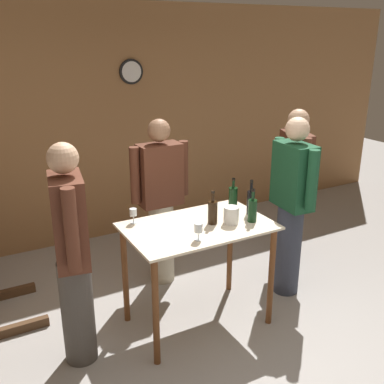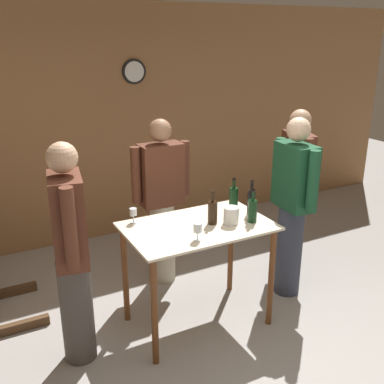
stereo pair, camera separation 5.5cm
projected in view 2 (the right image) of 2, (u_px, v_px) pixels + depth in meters
name	position (u px, v px, depth m)	size (l,w,h in m)	color
ground_plane	(244.00, 357.00, 3.45)	(14.00, 14.00, 0.00)	#9E9993
back_wall	(119.00, 124.00, 5.24)	(8.40, 0.08, 2.70)	#996B42
tasting_table	(198.00, 244.00, 3.64)	(1.17, 0.74, 0.90)	beige
wine_bottle_far_left	(213.00, 212.00, 3.58)	(0.08, 0.08, 0.28)	black
wine_bottle_left	(233.00, 199.00, 3.84)	(0.08, 0.08, 0.29)	black
wine_bottle_center	(253.00, 210.00, 3.61)	(0.07, 0.07, 0.28)	black
wine_bottle_right	(251.00, 202.00, 3.76)	(0.07, 0.07, 0.30)	black
wine_glass_near_left	(133.00, 213.00, 3.60)	(0.06, 0.06, 0.12)	silver
wine_glass_near_center	(198.00, 228.00, 3.29)	(0.06, 0.06, 0.13)	silver
ice_bucket	(231.00, 215.00, 3.59)	(0.12, 0.12, 0.14)	white
person_host	(293.00, 205.00, 4.05)	(0.25, 0.59, 1.68)	#333847
person_visitor_with_scarf	(71.00, 252.00, 3.17)	(0.29, 0.58, 1.69)	#4C4742
person_visitor_bearded	(162.00, 199.00, 4.28)	(0.59, 0.24, 1.63)	#B7AD93
person_visitor_near_door	(295.00, 187.00, 4.56)	(0.34, 0.56, 1.67)	#333847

